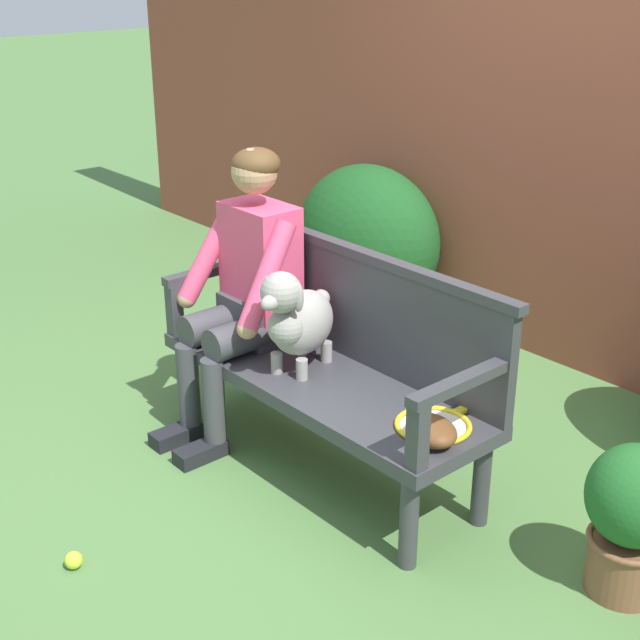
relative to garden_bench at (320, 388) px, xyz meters
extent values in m
plane|color=#4C753D|center=(0.00, 0.00, -0.38)|extent=(40.00, 40.00, 0.00)
cube|color=brown|center=(0.00, 1.81, 0.99)|extent=(8.00, 0.30, 2.74)
ellipsoid|color=#194C1E|center=(-1.21, 1.43, 0.07)|extent=(0.99, 0.73, 0.90)
cube|color=#38383D|center=(0.00, 0.00, 0.03)|extent=(1.60, 0.52, 0.06)
cylinder|color=#38383D|center=(-0.72, -0.20, -0.19)|extent=(0.07, 0.07, 0.38)
cylinder|color=#38383D|center=(0.72, -0.20, -0.19)|extent=(0.07, 0.07, 0.38)
cylinder|color=#38383D|center=(-0.72, 0.20, -0.19)|extent=(0.07, 0.07, 0.38)
cylinder|color=#38383D|center=(0.72, 0.20, -0.19)|extent=(0.07, 0.07, 0.38)
cube|color=#38383D|center=(0.00, 0.23, 0.29)|extent=(1.60, 0.05, 0.46)
cube|color=#38383D|center=(0.00, 0.23, 0.54)|extent=(1.64, 0.06, 0.04)
cube|color=#38383D|center=(-0.76, -0.22, 0.18)|extent=(0.06, 0.06, 0.24)
cube|color=#38383D|center=(-0.76, 0.00, 0.32)|extent=(0.06, 0.52, 0.04)
cube|color=#38383D|center=(0.76, -0.22, 0.18)|extent=(0.06, 0.06, 0.24)
cube|color=#38383D|center=(0.76, 0.00, 0.32)|extent=(0.06, 0.52, 0.04)
cube|color=black|center=(-0.58, -0.36, -0.35)|extent=(0.10, 0.24, 0.07)
cylinder|color=#3D3D42|center=(-0.58, -0.28, -0.12)|extent=(0.10, 0.10, 0.39)
cylinder|color=#3D3D42|center=(-0.58, -0.12, 0.14)|extent=(0.15, 0.33, 0.15)
cube|color=black|center=(-0.38, -0.36, -0.35)|extent=(0.10, 0.24, 0.07)
cylinder|color=#3D3D42|center=(-0.38, -0.28, -0.12)|extent=(0.10, 0.10, 0.39)
cylinder|color=#3D3D42|center=(-0.38, -0.12, 0.14)|extent=(0.15, 0.33, 0.15)
cube|color=#3D3D42|center=(-0.48, 0.05, 0.16)|extent=(0.32, 0.24, 0.20)
cube|color=#E04770|center=(-0.48, 0.07, 0.42)|extent=(0.34, 0.22, 0.52)
cylinder|color=#E04770|center=(-0.69, -0.06, 0.44)|extent=(0.14, 0.34, 0.45)
sphere|color=tan|center=(-0.71, -0.18, 0.24)|extent=(0.09, 0.09, 0.09)
cylinder|color=#E04770|center=(-0.27, -0.06, 0.44)|extent=(0.14, 0.34, 0.45)
sphere|color=tan|center=(-0.25, -0.18, 0.24)|extent=(0.09, 0.09, 0.09)
sphere|color=tan|center=(-0.48, 0.05, 0.83)|extent=(0.20, 0.20, 0.20)
ellipsoid|color=#51381E|center=(-0.48, 0.06, 0.86)|extent=(0.21, 0.21, 0.14)
cylinder|color=gray|center=(-0.14, -0.12, 0.10)|extent=(0.05, 0.05, 0.09)
cylinder|color=gray|center=(-0.02, -0.08, 0.10)|extent=(0.05, 0.05, 0.09)
cylinder|color=gray|center=(-0.20, 0.07, 0.10)|extent=(0.05, 0.05, 0.09)
cylinder|color=gray|center=(-0.09, 0.11, 0.10)|extent=(0.05, 0.05, 0.09)
ellipsoid|color=gray|center=(-0.11, 0.00, 0.26)|extent=(0.32, 0.39, 0.27)
sphere|color=gray|center=(-0.07, -0.12, 0.29)|extent=(0.16, 0.16, 0.16)
sphere|color=gray|center=(-0.06, -0.15, 0.45)|extent=(0.17, 0.17, 0.17)
ellipsoid|color=gray|center=(-0.04, -0.22, 0.43)|extent=(0.10, 0.12, 0.06)
ellipsoid|color=gray|center=(-0.14, -0.16, 0.44)|extent=(0.06, 0.05, 0.12)
ellipsoid|color=gray|center=(0.00, -0.12, 0.44)|extent=(0.06, 0.05, 0.12)
sphere|color=gray|center=(-0.16, 0.15, 0.32)|extent=(0.08, 0.08, 0.08)
torus|color=yellow|center=(0.61, 0.03, 0.07)|extent=(0.29, 0.29, 0.02)
cylinder|color=silver|center=(0.61, 0.03, 0.06)|extent=(0.25, 0.25, 0.00)
cube|color=yellow|center=(0.61, 0.20, 0.07)|extent=(0.04, 0.07, 0.02)
cylinder|color=black|center=(0.60, 0.34, 0.07)|extent=(0.03, 0.22, 0.03)
ellipsoid|color=brown|center=(0.67, -0.05, 0.10)|extent=(0.27, 0.24, 0.09)
sphere|color=#CCDB33|center=(-0.07, -1.13, -0.35)|extent=(0.07, 0.07, 0.07)
cylinder|color=brown|center=(1.31, 0.27, -0.28)|extent=(0.26, 0.26, 0.21)
torus|color=brown|center=(1.31, 0.27, -0.17)|extent=(0.28, 0.28, 0.02)
ellipsoid|color=#1E5B23|center=(1.31, 0.27, 0.01)|extent=(0.33, 0.33, 0.36)
camera|label=1|loc=(2.53, -2.19, 1.72)|focal=50.11mm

